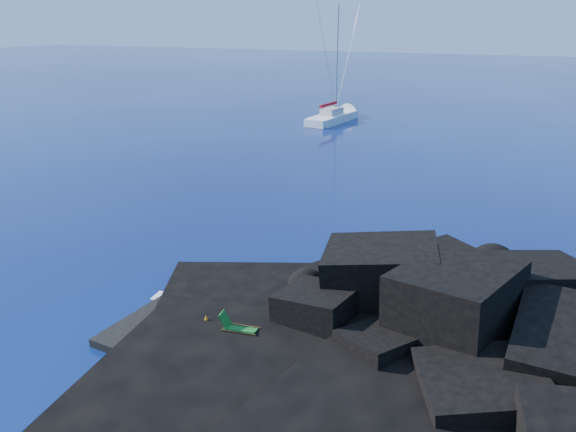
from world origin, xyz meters
name	(u,v)px	position (x,y,z in m)	size (l,w,h in m)	color
ground	(123,323)	(0.00, 0.00, 0.00)	(400.00, 400.00, 0.00)	#030637
headland	(435,354)	(13.00, 3.00, 0.00)	(24.00, 24.00, 3.60)	black
beach	(218,339)	(4.50, 0.50, 0.00)	(8.50, 6.00, 0.70)	black
surf_foam	(274,295)	(5.00, 5.00, 0.00)	(10.00, 8.00, 0.06)	white
sailboat	(333,122)	(-7.74, 51.26, 0.00)	(2.86, 13.63, 14.29)	white
deck_chair	(241,325)	(5.52, 0.63, 0.87)	(1.52, 0.67, 1.05)	#166520
towel	(189,319)	(2.85, 0.91, 0.38)	(2.17, 1.03, 0.06)	white
sunbather	(189,316)	(2.85, 0.91, 0.52)	(1.64, 0.40, 0.22)	#E2A176
marker_cone	(206,320)	(3.80, 0.79, 0.60)	(0.33, 0.33, 0.51)	orange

